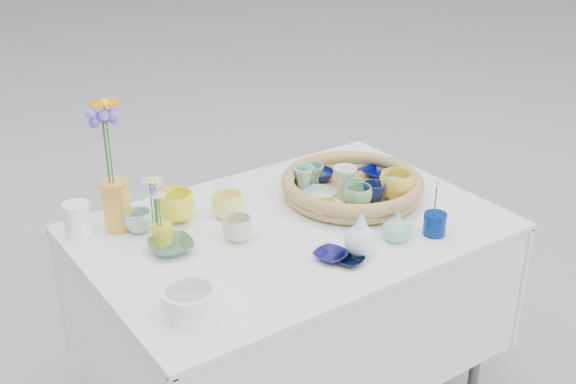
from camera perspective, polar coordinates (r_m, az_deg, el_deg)
wicker_tray at (r=2.41m, az=5.09°, el=0.45°), size 0.47×0.47×0.08m
tray_ceramic_0 at (r=2.49m, az=2.39°, el=1.32°), size 0.11×0.11×0.03m
tray_ceramic_1 at (r=2.53m, az=7.13°, el=1.51°), size 0.12×0.12×0.03m
tray_ceramic_2 at (r=2.37m, az=8.55°, el=0.50°), size 0.14×0.14×0.09m
tray_ceramic_3 at (r=2.38m, az=5.66°, el=0.08°), size 0.13×0.13×0.04m
tray_ceramic_4 at (r=2.30m, az=5.52°, el=-0.39°), size 0.12×0.12×0.07m
tray_ceramic_5 at (r=2.34m, az=2.56°, el=-0.30°), size 0.14×0.14×0.03m
tray_ceramic_6 at (r=2.44m, az=1.27°, el=1.27°), size 0.08×0.08×0.07m
tray_ceramic_7 at (r=2.43m, az=4.52°, el=1.16°), size 0.09×0.09×0.07m
tray_ceramic_8 at (r=2.60m, az=5.30°, el=2.20°), size 0.10×0.10×0.02m
tray_ceramic_9 at (r=2.33m, az=6.79°, el=-0.08°), size 0.08×0.08×0.07m
tray_ceramic_10 at (r=2.27m, az=2.89°, el=-1.23°), size 0.13×0.13×0.03m
tray_ceramic_11 at (r=2.36m, az=8.41°, el=0.13°), size 0.07×0.07×0.07m
tray_ceramic_12 at (r=2.45m, az=1.98°, el=1.40°), size 0.08×0.08×0.07m
loose_ceramic_0 at (r=2.27m, az=-8.86°, el=-1.15°), size 0.12×0.12×0.09m
loose_ceramic_1 at (r=2.27m, az=-4.79°, el=-1.06°), size 0.13×0.13×0.08m
loose_ceramic_2 at (r=2.11m, az=-9.22°, el=-4.26°), size 0.15×0.15×0.03m
loose_ceramic_3 at (r=2.14m, az=-4.03°, el=-2.90°), size 0.10×0.10×0.07m
loose_ceramic_4 at (r=2.05m, az=3.42°, el=-5.03°), size 0.11×0.11×0.02m
loose_ceramic_5 at (r=2.23m, az=-11.73°, el=-2.30°), size 0.09×0.09×0.07m
loose_ceramic_6 at (r=2.03m, az=4.87°, el=-5.43°), size 0.10×0.10×0.02m
fluted_bowl at (r=1.82m, az=-7.79°, el=-8.61°), size 0.17×0.17×0.07m
bud_vase_paleblue at (r=2.05m, az=5.78°, el=-3.25°), size 0.12×0.12×0.14m
bud_vase_seafoam at (r=2.15m, az=8.60°, el=-2.68°), size 0.11×0.11×0.09m
bud_vase_cobalt at (r=2.21m, az=11.52°, el=-2.49°), size 0.08×0.08×0.07m
single_daisy at (r=2.17m, az=11.59°, el=-0.54°), size 0.08×0.08×0.12m
tall_vase_yellow at (r=2.24m, az=-13.37°, el=-1.03°), size 0.11×0.11×0.16m
gerbera at (r=2.15m, az=-13.96°, el=3.71°), size 0.10×0.10×0.27m
hydrangea at (r=2.17m, az=-14.18°, el=3.18°), size 0.10×0.10×0.28m
white_pitcher at (r=2.24m, az=-16.32°, el=-2.14°), size 0.11×0.08×0.11m
daisy_cup at (r=2.14m, az=-9.87°, el=-3.30°), size 0.07×0.07×0.07m
daisy_posy at (r=2.10m, az=-10.50°, el=-0.82°), size 0.09×0.09×0.15m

